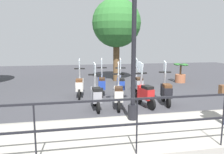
# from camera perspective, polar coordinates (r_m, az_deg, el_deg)

# --- Properties ---
(ground_plane) EXTENTS (28.00, 28.00, 0.00)m
(ground_plane) POSITION_cam_1_polar(r_m,az_deg,el_deg) (8.40, 3.63, -6.19)
(ground_plane) COLOR #38383D
(promenade_walkway) EXTENTS (2.20, 20.00, 0.15)m
(promenade_walkway) POSITION_cam_1_polar(r_m,az_deg,el_deg) (5.54, 12.10, -13.74)
(promenade_walkway) COLOR #A39E93
(promenade_walkway) RESTS_ON ground_plane
(fence_railing) EXTENTS (0.04, 16.03, 1.07)m
(fence_railing) POSITION_cam_1_polar(r_m,az_deg,el_deg) (4.37, 17.87, -8.57)
(fence_railing) COLOR black
(fence_railing) RESTS_ON promenade_walkway
(lamp_post_near) EXTENTS (0.26, 0.90, 4.45)m
(lamp_post_near) POSITION_cam_1_polar(r_m,az_deg,el_deg) (5.68, 5.71, 8.25)
(lamp_post_near) COLOR black
(lamp_post_near) RESTS_ON promenade_walkway
(tree_distant) EXTENTS (2.73, 2.73, 4.64)m
(tree_distant) POSITION_cam_1_polar(r_m,az_deg,el_deg) (12.54, 1.17, 13.81)
(tree_distant) COLOR brown
(tree_distant) RESTS_ON ground_plane
(potted_palm) EXTENTS (1.06, 0.66, 1.05)m
(potted_palm) POSITION_cam_1_polar(r_m,az_deg,el_deg) (12.66, 17.43, 0.64)
(potted_palm) COLOR #9E5B3D
(potted_palm) RESTS_ON ground_plane
(scooter_near_0) EXTENTS (1.22, 0.49, 1.54)m
(scooter_near_0) POSITION_cam_1_polar(r_m,az_deg,el_deg) (8.01, 13.94, -3.62)
(scooter_near_0) COLOR black
(scooter_near_0) RESTS_ON ground_plane
(scooter_near_1) EXTENTS (1.22, 0.50, 1.54)m
(scooter_near_1) POSITION_cam_1_polar(r_m,az_deg,el_deg) (7.59, 8.61, -4.16)
(scooter_near_1) COLOR black
(scooter_near_1) RESTS_ON ground_plane
(scooter_near_2) EXTENTS (1.22, 0.48, 1.54)m
(scooter_near_2) POSITION_cam_1_polar(r_m,az_deg,el_deg) (7.32, 1.73, -4.55)
(scooter_near_2) COLOR black
(scooter_near_2) RESTS_ON ground_plane
(scooter_near_3) EXTENTS (1.23, 0.44, 1.54)m
(scooter_near_3) POSITION_cam_1_polar(r_m,az_deg,el_deg) (7.23, -4.16, -4.75)
(scooter_near_3) COLOR black
(scooter_near_3) RESTS_ON ground_plane
(scooter_far_0) EXTENTS (1.23, 0.44, 1.54)m
(scooter_far_0) POSITION_cam_1_polar(r_m,az_deg,el_deg) (9.29, 6.78, -1.69)
(scooter_far_0) COLOR black
(scooter_far_0) RESTS_ON ground_plane
(scooter_far_1) EXTENTS (1.23, 0.46, 1.54)m
(scooter_far_1) POSITION_cam_1_polar(r_m,az_deg,el_deg) (9.10, 2.30, -1.87)
(scooter_far_1) COLOR black
(scooter_far_1) RESTS_ON ground_plane
(scooter_far_2) EXTENTS (1.23, 0.45, 1.54)m
(scooter_far_2) POSITION_cam_1_polar(r_m,az_deg,el_deg) (9.16, -2.66, -1.79)
(scooter_far_2) COLOR black
(scooter_far_2) RESTS_ON ground_plane
(scooter_far_3) EXTENTS (1.23, 0.44, 1.54)m
(scooter_far_3) POSITION_cam_1_polar(r_m,az_deg,el_deg) (8.93, -8.47, -2.16)
(scooter_far_3) COLOR black
(scooter_far_3) RESTS_ON ground_plane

